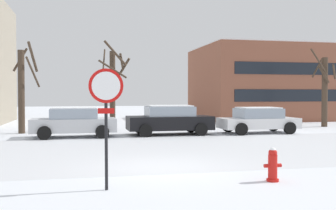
% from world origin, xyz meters
% --- Properties ---
extents(ground_plane, '(120.00, 120.00, 0.00)m').
position_xyz_m(ground_plane, '(0.00, 0.00, 0.00)').
color(ground_plane, white).
extents(road_surface, '(80.00, 9.01, 0.00)m').
position_xyz_m(road_surface, '(0.00, 3.50, 0.00)').
color(road_surface, silver).
rests_on(road_surface, ground).
extents(stop_sign, '(0.76, 0.19, 2.66)m').
position_xyz_m(stop_sign, '(-1.70, -2.35, 1.87)').
color(stop_sign, black).
rests_on(stop_sign, ground).
extents(fire_hydrant, '(0.44, 0.30, 0.82)m').
position_xyz_m(fire_hydrant, '(2.27, -2.37, 0.41)').
color(fire_hydrant, red).
rests_on(fire_hydrant, ground).
extents(parked_car_silver, '(4.06, 2.07, 1.46)m').
position_xyz_m(parked_car_silver, '(-2.60, 8.82, 0.74)').
color(parked_car_silver, silver).
rests_on(parked_car_silver, ground).
extents(parked_car_black, '(4.39, 2.11, 1.53)m').
position_xyz_m(parked_car_black, '(2.24, 9.03, 0.77)').
color(parked_car_black, black).
rests_on(parked_car_black, ground).
extents(parked_car_white, '(4.21, 2.08, 1.40)m').
position_xyz_m(parked_car_white, '(7.08, 8.81, 0.71)').
color(parked_car_white, white).
rests_on(parked_car_white, ground).
extents(tree_far_left, '(1.93, 1.95, 5.17)m').
position_xyz_m(tree_far_left, '(-0.39, 12.49, 2.64)').
color(tree_far_left, '#423326').
rests_on(tree_far_left, ground).
extents(tree_far_right, '(1.69, 1.64, 5.06)m').
position_xyz_m(tree_far_right, '(13.09, 11.89, 2.45)').
color(tree_far_right, '#423326').
rests_on(tree_far_right, ground).
extents(tree_far_mid, '(1.43, 1.48, 4.85)m').
position_xyz_m(tree_far_mid, '(-5.31, 11.34, 2.44)').
color(tree_far_mid, '#423326').
rests_on(tree_far_mid, ground).
extents(building_far_right, '(10.35, 9.05, 6.11)m').
position_xyz_m(building_far_right, '(12.67, 20.44, 3.05)').
color(building_far_right, brown).
rests_on(building_far_right, ground).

